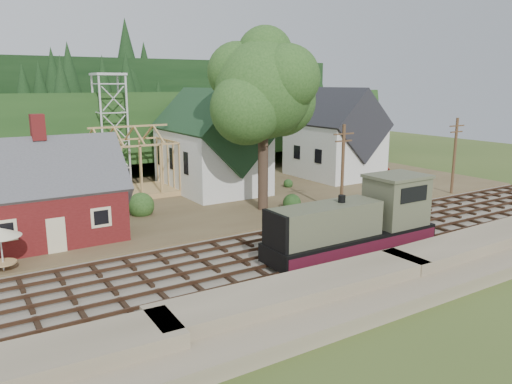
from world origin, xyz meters
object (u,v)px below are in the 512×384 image
locomotive (358,224)px  patio_set (0,234)px  car_blue (86,231)px  car_red (376,170)px

locomotive → patio_set: bearing=156.9°
locomotive → patio_set: 22.38m
locomotive → car_blue: (-14.72, 12.73, -1.35)m
car_red → locomotive: bearing=117.2°
locomotive → car_red: bearing=42.1°
car_blue → locomotive: bearing=-72.3°
locomotive → patio_set: locomotive is taller
patio_set → car_red: bearing=14.9°
car_red → patio_set: 44.40m
locomotive → patio_set: (-20.57, 8.80, 0.38)m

